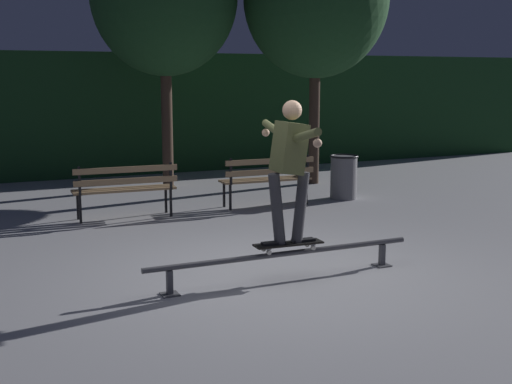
% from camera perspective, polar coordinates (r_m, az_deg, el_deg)
% --- Properties ---
extents(ground_plane, '(90.00, 90.00, 0.00)m').
position_cam_1_polar(ground_plane, '(7.60, 1.69, -7.06)').
color(ground_plane, '#99999E').
extents(hedge_backdrop, '(24.00, 1.20, 2.74)m').
position_cam_1_polar(hedge_backdrop, '(15.71, -12.64, 6.54)').
color(hedge_backdrop, '#193D1E').
rests_on(hedge_backdrop, ground).
extents(grind_rail, '(3.18, 0.18, 0.32)m').
position_cam_1_polar(grind_rail, '(7.37, 2.37, -5.58)').
color(grind_rail, '#47474C').
rests_on(grind_rail, ground).
extents(skateboard, '(0.79, 0.24, 0.09)m').
position_cam_1_polar(skateboard, '(7.36, 2.79, -4.47)').
color(skateboard, black).
rests_on(skateboard, grind_rail).
extents(skateboarder, '(0.62, 1.41, 1.56)m').
position_cam_1_polar(skateboarder, '(7.19, 2.87, 2.78)').
color(skateboarder, black).
rests_on(skateboarder, skateboard).
extents(park_bench_leftmost, '(1.62, 0.48, 0.88)m').
position_cam_1_polar(park_bench_leftmost, '(10.59, -11.11, 0.57)').
color(park_bench_leftmost, black).
rests_on(park_bench_leftmost, ground).
extents(park_bench_left_center, '(1.62, 0.48, 0.88)m').
position_cam_1_polar(park_bench_left_center, '(11.39, 0.99, 1.40)').
color(park_bench_left_center, black).
rests_on(park_bench_left_center, ground).
extents(trash_can, '(0.52, 0.52, 0.80)m').
position_cam_1_polar(trash_can, '(12.27, 7.49, 1.33)').
color(trash_can, slate).
rests_on(trash_can, ground).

